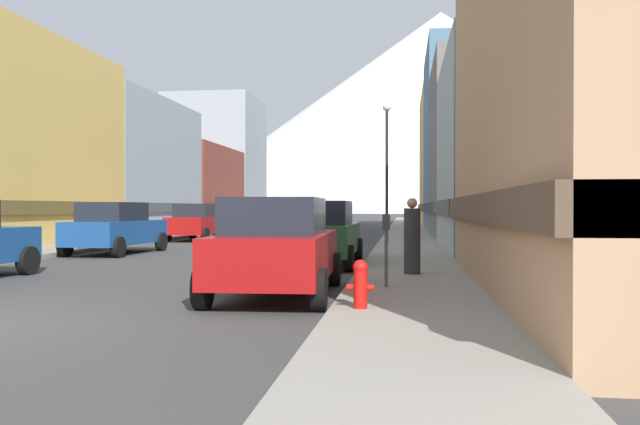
# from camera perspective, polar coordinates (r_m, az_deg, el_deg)

# --- Properties ---
(sidewalk_left) EXTENTS (2.50, 100.00, 0.15)m
(sidewalk_left) POSITION_cam_1_polar(r_m,az_deg,el_deg) (44.45, -8.63, -1.51)
(sidewalk_left) COLOR gray
(sidewalk_left) RESTS_ON ground
(sidewalk_right) EXTENTS (2.50, 100.00, 0.15)m
(sidewalk_right) POSITION_cam_1_polar(r_m,az_deg,el_deg) (42.71, 7.70, -1.59)
(sidewalk_right) COLOR gray
(sidewalk_right) RESTS_ON ground
(storefront_left_2) EXTENTS (10.00, 11.92, 7.92)m
(storefront_left_2) POSITION_cam_1_polar(r_m,az_deg,el_deg) (40.49, -19.65, 3.57)
(storefront_left_2) COLOR #99A5B2
(storefront_left_2) RESTS_ON ground
(storefront_left_3) EXTENTS (8.30, 11.30, 6.26)m
(storefront_left_3) POSITION_cam_1_polar(r_m,az_deg,el_deg) (51.19, -12.62, 2.03)
(storefront_left_3) COLOR brown
(storefront_left_3) RESTS_ON ground
(storefront_left_4) EXTENTS (8.13, 8.64, 11.77)m
(storefront_left_4) POSITION_cam_1_polar(r_m,az_deg,el_deg) (61.07, -9.22, 4.31)
(storefront_left_4) COLOR #99A5B2
(storefront_left_4) RESTS_ON ground
(storefront_right_1) EXTENTS (9.18, 9.92, 7.07)m
(storefront_right_1) POSITION_cam_1_polar(r_m,az_deg,el_deg) (24.59, 21.31, 4.62)
(storefront_right_1) COLOR #99A5B2
(storefront_right_1) RESTS_ON ground
(storefront_right_2) EXTENTS (7.21, 8.35, 8.94)m
(storefront_right_2) POSITION_cam_1_polar(r_m,az_deg,el_deg) (33.43, 15.90, 5.09)
(storefront_right_2) COLOR #66605B
(storefront_right_2) RESTS_ON ground
(storefront_right_3) EXTENTS (7.33, 10.98, 11.87)m
(storefront_right_3) POSITION_cam_1_polar(r_m,az_deg,el_deg) (43.38, 14.05, 5.94)
(storefront_right_3) COLOR slate
(storefront_right_3) RESTS_ON ground
(storefront_right_4) EXTENTS (6.44, 12.33, 11.08)m
(storefront_right_4) POSITION_cam_1_polar(r_m,az_deg,el_deg) (55.14, 12.16, 4.36)
(storefront_right_4) COLOR #D8B259
(storefront_right_4) RESTS_ON ground
(car_left_1) EXTENTS (2.22, 4.47, 1.78)m
(car_left_1) POSITION_cam_1_polar(r_m,az_deg,el_deg) (23.25, -17.68, -1.30)
(car_left_1) COLOR #19478C
(car_left_1) RESTS_ON ground
(car_left_2) EXTENTS (2.18, 4.45, 1.78)m
(car_left_2) POSITION_cam_1_polar(r_m,az_deg,el_deg) (31.58, -10.76, -0.82)
(car_left_2) COLOR #9E1111
(car_left_2) RESTS_ON ground
(car_left_3) EXTENTS (2.21, 4.47, 1.78)m
(car_left_3) POSITION_cam_1_polar(r_m,az_deg,el_deg) (39.08, -7.17, -0.57)
(car_left_3) COLOR black
(car_left_3) RESTS_ON ground
(car_right_0) EXTENTS (2.19, 4.46, 1.78)m
(car_right_0) POSITION_cam_1_polar(r_m,az_deg,el_deg) (11.62, -3.84, -3.04)
(car_right_0) COLOR #9E1111
(car_right_0) RESTS_ON ground
(car_right_1) EXTENTS (2.06, 4.40, 1.78)m
(car_right_1) POSITION_cam_1_polar(r_m,az_deg,el_deg) (17.65, 0.06, -1.84)
(car_right_1) COLOR #265933
(car_right_1) RESTS_ON ground
(car_driving_0) EXTENTS (2.06, 4.40, 1.78)m
(car_driving_0) POSITION_cam_1_polar(r_m,az_deg,el_deg) (53.16, -0.83, -0.29)
(car_driving_0) COLOR black
(car_driving_0) RESTS_ON ground
(car_driving_1) EXTENTS (2.06, 4.40, 1.78)m
(car_driving_1) POSITION_cam_1_polar(r_m,az_deg,el_deg) (43.24, -2.76, -0.47)
(car_driving_1) COLOR #9E1111
(car_driving_1) RESTS_ON ground
(fire_hydrant_near) EXTENTS (0.40, 0.22, 0.70)m
(fire_hydrant_near) POSITION_cam_1_polar(r_m,az_deg,el_deg) (9.35, 3.60, -6.20)
(fire_hydrant_near) COLOR red
(fire_hydrant_near) RESTS_ON sidewalk_right
(parking_meter_near) EXTENTS (0.14, 0.10, 1.33)m
(parking_meter_near) POSITION_cam_1_polar(r_m,az_deg,el_deg) (11.81, 5.89, -2.43)
(parking_meter_near) COLOR #595960
(parking_meter_near) RESTS_ON sidewalk_right
(pedestrian_0) EXTENTS (0.36, 0.36, 1.67)m
(pedestrian_0) POSITION_cam_1_polar(r_m,az_deg,el_deg) (14.25, 8.17, -2.32)
(pedestrian_0) COLOR #333338
(pedestrian_0) RESTS_ON sidewalk_right
(streetlamp_right) EXTENTS (0.36, 0.36, 5.86)m
(streetlamp_right) POSITION_cam_1_polar(r_m,az_deg,el_deg) (27.32, 5.95, 5.46)
(streetlamp_right) COLOR black
(streetlamp_right) RESTS_ON sidewalk_right
(mountain_backdrop) EXTENTS (222.16, 222.16, 81.53)m
(mountain_backdrop) POSITION_cam_1_polar(r_m,az_deg,el_deg) (270.94, 10.65, 8.78)
(mountain_backdrop) COLOR silver
(mountain_backdrop) RESTS_ON ground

